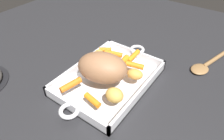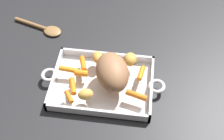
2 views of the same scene
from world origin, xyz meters
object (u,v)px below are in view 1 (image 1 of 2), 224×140
at_px(baby_carrot_long, 124,61).
at_px(baby_carrot_southwest, 133,56).
at_px(baby_carrot_southeast, 135,65).
at_px(baby_carrot_northeast, 105,50).
at_px(baby_carrot_center_left, 92,100).
at_px(baby_carrot_center_right, 114,54).
at_px(potato_golden_large, 135,74).
at_px(potato_golden_small, 114,95).
at_px(baby_carrot_northwest, 71,85).
at_px(pork_roast, 101,67).
at_px(roasting_dish, 109,79).
at_px(serving_spoon, 206,65).
at_px(potato_whole, 98,55).

bearing_deg(baby_carrot_long, baby_carrot_southwest, -13.54).
bearing_deg(baby_carrot_southeast, baby_carrot_long, 92.39).
relative_size(baby_carrot_northeast, baby_carrot_center_left, 0.82).
distance_m(baby_carrot_center_right, potato_golden_large, 0.14).
distance_m(baby_carrot_northeast, potato_golden_large, 0.18).
relative_size(baby_carrot_southeast, potato_golden_small, 1.17).
bearing_deg(potato_golden_large, baby_carrot_southeast, 30.15).
bearing_deg(baby_carrot_southwest, baby_carrot_northwest, 162.40).
relative_size(pork_roast, baby_carrot_long, 3.43).
bearing_deg(baby_carrot_southwest, baby_carrot_northeast, 102.77).
xyz_separation_m(roasting_dish, pork_roast, (-0.03, 0.00, 0.07)).
relative_size(potato_golden_small, serving_spoon, 0.24).
bearing_deg(baby_carrot_southwest, serving_spoon, -55.40).
relative_size(potato_golden_large, potato_golden_small, 0.99).
bearing_deg(pork_roast, baby_carrot_northwest, 149.56).
bearing_deg(potato_golden_large, baby_carrot_southwest, 32.86).
relative_size(baby_carrot_southeast, potato_golden_large, 1.19).
distance_m(roasting_dish, baby_carrot_southeast, 0.10).
bearing_deg(baby_carrot_northwest, potato_golden_small, -76.74).
height_order(baby_carrot_southeast, serving_spoon, baby_carrot_southeast).
bearing_deg(baby_carrot_center_left, baby_carrot_long, 7.66).
bearing_deg(serving_spoon, baby_carrot_southwest, -38.47).
bearing_deg(baby_carrot_southwest, roasting_dish, 170.31).
relative_size(pork_roast, baby_carrot_northwest, 2.23).
relative_size(baby_carrot_center_right, baby_carrot_northwest, 0.91).
distance_m(roasting_dish, baby_carrot_northeast, 0.13).
distance_m(pork_roast, baby_carrot_center_left, 0.11).
height_order(baby_carrot_northwest, potato_whole, potato_whole).
bearing_deg(roasting_dish, potato_golden_large, -71.26).
relative_size(pork_roast, potato_whole, 3.14).
bearing_deg(baby_carrot_northwest, roasting_dish, -24.88).
height_order(baby_carrot_center_right, serving_spoon, baby_carrot_center_right).
bearing_deg(baby_carrot_center_left, potato_golden_small, -47.70).
height_order(roasting_dish, baby_carrot_northwest, baby_carrot_northwest).
bearing_deg(roasting_dish, baby_carrot_northwest, 155.12).
bearing_deg(baby_carrot_center_right, baby_carrot_center_left, -159.34).
xyz_separation_m(baby_carrot_center_left, potato_whole, (0.17, 0.11, 0.01)).
bearing_deg(baby_carrot_center_right, potato_golden_small, -144.23).
height_order(pork_roast, baby_carrot_center_right, pork_roast).
distance_m(baby_carrot_northeast, baby_carrot_center_left, 0.25).
bearing_deg(baby_carrot_southeast, roasting_dish, 145.25).
xyz_separation_m(baby_carrot_center_left, potato_golden_large, (0.15, -0.04, 0.01)).
bearing_deg(baby_carrot_center_right, baby_carrot_northeast, 84.39).
bearing_deg(serving_spoon, roasting_dish, -24.70).
bearing_deg(baby_carrot_center_right, baby_carrot_long, -107.43).
bearing_deg(potato_golden_small, baby_carrot_southeast, 10.40).
bearing_deg(potato_golden_small, baby_carrot_southwest, 16.58).
height_order(baby_carrot_northwest, serving_spoon, baby_carrot_northwest).
bearing_deg(baby_carrot_long, baby_carrot_southeast, -87.61).
distance_m(pork_roast, baby_carrot_northeast, 0.15).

